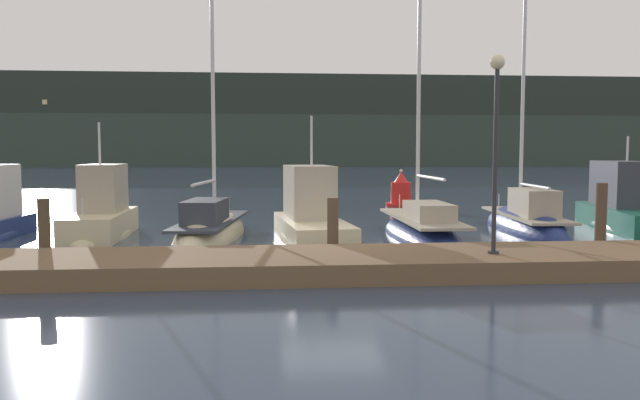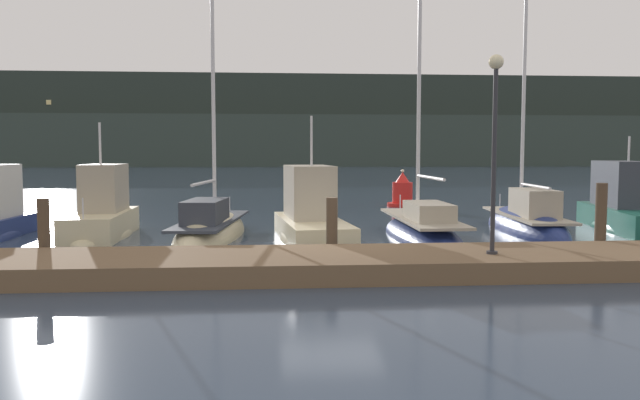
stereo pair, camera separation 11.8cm
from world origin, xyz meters
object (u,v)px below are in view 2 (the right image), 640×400
(sailboat_berth_6, at_px, (422,234))
(motorboat_berth_8, at_px, (626,218))
(sailboat_berth_4, at_px, (211,234))
(motorboat_berth_3, at_px, (102,223))
(sailboat_berth_7, at_px, (526,228))
(motorboat_berth_5, at_px, (311,227))
(channel_buoy, at_px, (402,193))
(dock_lamppost, at_px, (495,122))

(sailboat_berth_6, relative_size, motorboat_berth_8, 1.69)
(sailboat_berth_4, bearing_deg, sailboat_berth_6, -6.63)
(motorboat_berth_3, xyz_separation_m, sailboat_berth_7, (13.80, 0.13, -0.31))
(motorboat_berth_5, relative_size, channel_buoy, 3.20)
(motorboat_berth_3, bearing_deg, sailboat_berth_6, -7.12)
(sailboat_berth_7, bearing_deg, motorboat_berth_3, -179.45)
(motorboat_berth_3, height_order, sailboat_berth_4, sailboat_berth_4)
(sailboat_berth_4, distance_m, dock_lamppost, 9.72)
(motorboat_berth_5, bearing_deg, motorboat_berth_8, 8.17)
(sailboat_berth_6, xyz_separation_m, motorboat_berth_8, (7.44, 1.52, 0.25))
(motorboat_berth_3, height_order, dock_lamppost, dock_lamppost)
(sailboat_berth_4, xyz_separation_m, sailboat_berth_6, (6.49, -0.75, 0.02))
(channel_buoy, bearing_deg, motorboat_berth_5, -114.81)
(sailboat_berth_4, relative_size, motorboat_berth_8, 1.73)
(sailboat_berth_4, relative_size, dock_lamppost, 2.59)
(motorboat_berth_5, distance_m, channel_buoy, 12.26)
(motorboat_berth_5, xyz_separation_m, channel_buoy, (5.14, 11.12, 0.26))
(sailboat_berth_7, bearing_deg, channel_buoy, 102.43)
(motorboat_berth_3, distance_m, sailboat_berth_7, 13.80)
(motorboat_berth_8, relative_size, dock_lamppost, 1.49)
(channel_buoy, distance_m, dock_lamppost, 16.91)
(motorboat_berth_5, bearing_deg, dock_lamppost, -56.80)
(channel_buoy, bearing_deg, motorboat_berth_3, -139.81)
(motorboat_berth_5, xyz_separation_m, sailboat_berth_6, (3.41, 0.04, -0.26))
(dock_lamppost, bearing_deg, sailboat_berth_7, 62.00)
(motorboat_berth_3, xyz_separation_m, motorboat_berth_5, (6.51, -1.28, -0.05))
(sailboat_berth_6, height_order, motorboat_berth_8, sailboat_berth_6)
(dock_lamppost, bearing_deg, motorboat_berth_5, 123.20)
(motorboat_berth_3, relative_size, sailboat_berth_7, 0.47)
(motorboat_berth_3, xyz_separation_m, sailboat_berth_6, (9.92, -1.24, -0.30))
(sailboat_berth_4, distance_m, sailboat_berth_7, 10.38)
(sailboat_berth_7, relative_size, dock_lamppost, 2.37)
(motorboat_berth_3, height_order, motorboat_berth_8, motorboat_berth_3)
(sailboat_berth_4, height_order, channel_buoy, sailboat_berth_4)
(sailboat_berth_6, height_order, channel_buoy, sailboat_berth_6)
(motorboat_berth_3, bearing_deg, channel_buoy, 40.19)
(sailboat_berth_6, xyz_separation_m, dock_lamppost, (0.20, -5.55, 3.16))
(dock_lamppost, bearing_deg, sailboat_berth_6, 92.05)
(motorboat_berth_5, bearing_deg, sailboat_berth_4, 165.57)
(sailboat_berth_4, relative_size, sailboat_berth_7, 1.09)
(sailboat_berth_6, xyz_separation_m, channel_buoy, (1.74, 11.08, 0.51))
(motorboat_berth_8, distance_m, channel_buoy, 11.14)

